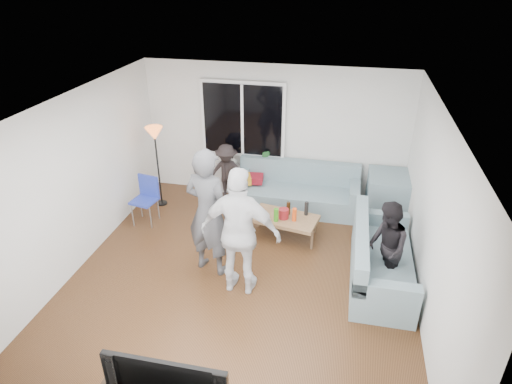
% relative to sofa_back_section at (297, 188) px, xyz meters
% --- Properties ---
extents(floor, '(5.00, 5.50, 0.04)m').
position_rel_sofa_back_section_xyz_m(floor, '(-0.53, -2.27, -0.45)').
color(floor, '#56351C').
rests_on(floor, ground).
extents(ceiling, '(5.00, 5.50, 0.04)m').
position_rel_sofa_back_section_xyz_m(ceiling, '(-0.53, -2.27, 2.20)').
color(ceiling, white).
rests_on(ceiling, ground).
extents(wall_back, '(5.00, 0.04, 2.60)m').
position_rel_sofa_back_section_xyz_m(wall_back, '(-0.53, 0.50, 0.88)').
color(wall_back, silver).
rests_on(wall_back, ground).
extents(wall_front, '(5.00, 0.04, 2.60)m').
position_rel_sofa_back_section_xyz_m(wall_front, '(-0.53, -5.04, 0.88)').
color(wall_front, silver).
rests_on(wall_front, ground).
extents(wall_left, '(0.04, 5.50, 2.60)m').
position_rel_sofa_back_section_xyz_m(wall_left, '(-3.05, -2.27, 0.88)').
color(wall_left, silver).
rests_on(wall_left, ground).
extents(wall_right, '(0.04, 5.50, 2.60)m').
position_rel_sofa_back_section_xyz_m(wall_right, '(1.99, -2.27, 0.88)').
color(wall_right, silver).
rests_on(wall_right, ground).
extents(window_frame, '(1.62, 0.06, 1.47)m').
position_rel_sofa_back_section_xyz_m(window_frame, '(-1.13, 0.42, 1.12)').
color(window_frame, white).
rests_on(window_frame, wall_back).
extents(window_glass, '(1.50, 0.02, 1.35)m').
position_rel_sofa_back_section_xyz_m(window_glass, '(-1.13, 0.38, 1.12)').
color(window_glass, black).
rests_on(window_glass, window_frame).
extents(window_mullion, '(0.05, 0.03, 1.35)m').
position_rel_sofa_back_section_xyz_m(window_mullion, '(-1.13, 0.37, 1.12)').
color(window_mullion, white).
rests_on(window_mullion, window_frame).
extents(radiator, '(1.30, 0.12, 0.62)m').
position_rel_sofa_back_section_xyz_m(radiator, '(-1.13, 0.38, -0.11)').
color(radiator, silver).
rests_on(radiator, floor).
extents(potted_plant, '(0.21, 0.18, 0.38)m').
position_rel_sofa_back_section_xyz_m(potted_plant, '(-0.69, 0.35, 0.38)').
color(potted_plant, '#27622B').
rests_on(potted_plant, radiator).
extents(vase, '(0.22, 0.22, 0.19)m').
position_rel_sofa_back_section_xyz_m(vase, '(-1.34, 0.35, 0.29)').
color(vase, white).
rests_on(vase, radiator).
extents(sofa_back_section, '(2.30, 0.85, 0.85)m').
position_rel_sofa_back_section_xyz_m(sofa_back_section, '(0.00, 0.00, 0.00)').
color(sofa_back_section, gray).
rests_on(sofa_back_section, floor).
extents(sofa_right_section, '(2.00, 0.85, 0.85)m').
position_rel_sofa_back_section_xyz_m(sofa_right_section, '(1.49, -1.86, 0.00)').
color(sofa_right_section, gray).
rests_on(sofa_right_section, floor).
extents(sofa_corner, '(0.85, 0.85, 0.85)m').
position_rel_sofa_back_section_xyz_m(sofa_corner, '(1.71, 0.00, 0.00)').
color(sofa_corner, gray).
rests_on(sofa_corner, floor).
extents(cushion_yellow, '(0.46, 0.43, 0.14)m').
position_rel_sofa_back_section_xyz_m(cushion_yellow, '(-1.08, -0.02, 0.09)').
color(cushion_yellow, orange).
rests_on(cushion_yellow, sofa_back_section).
extents(cushion_red, '(0.39, 0.34, 0.13)m').
position_rel_sofa_back_section_xyz_m(cushion_red, '(-0.85, 0.06, 0.09)').
color(cushion_red, maroon).
rests_on(cushion_red, sofa_back_section).
extents(coffee_table, '(1.19, 0.80, 0.40)m').
position_rel_sofa_back_section_xyz_m(coffee_table, '(-0.07, -1.05, -0.22)').
color(coffee_table, olive).
rests_on(coffee_table, floor).
extents(pitcher, '(0.17, 0.17, 0.17)m').
position_rel_sofa_back_section_xyz_m(pitcher, '(-0.08, -1.09, 0.06)').
color(pitcher, maroon).
rests_on(pitcher, coffee_table).
extents(side_chair, '(0.47, 0.47, 0.86)m').
position_rel_sofa_back_section_xyz_m(side_chair, '(-2.58, -1.09, 0.01)').
color(side_chair, '#2536A4').
rests_on(side_chair, floor).
extents(floor_lamp, '(0.32, 0.32, 1.56)m').
position_rel_sofa_back_section_xyz_m(floor_lamp, '(-2.58, -0.39, 0.36)').
color(floor_lamp, orange).
rests_on(floor_lamp, floor).
extents(player_left, '(0.82, 0.65, 1.98)m').
position_rel_sofa_back_section_xyz_m(player_left, '(-1.03, -2.14, 0.56)').
color(player_left, '#434448').
rests_on(player_left, floor).
extents(player_right, '(1.13, 0.51, 1.90)m').
position_rel_sofa_back_section_xyz_m(player_right, '(-0.46, -2.50, 0.52)').
color(player_right, silver).
rests_on(player_right, floor).
extents(spectator_right, '(0.63, 0.75, 1.37)m').
position_rel_sofa_back_section_xyz_m(spectator_right, '(1.49, -2.06, 0.26)').
color(spectator_right, black).
rests_on(spectator_right, floor).
extents(spectator_back, '(0.77, 0.47, 1.17)m').
position_rel_sofa_back_section_xyz_m(spectator_back, '(-1.36, 0.03, 0.16)').
color(spectator_back, black).
rests_on(spectator_back, floor).
extents(television, '(1.17, 0.15, 0.67)m').
position_rel_sofa_back_section_xyz_m(television, '(-0.57, -4.77, 0.35)').
color(television, black).
rests_on(television, tv_console).
extents(bottle_e, '(0.07, 0.07, 0.24)m').
position_rel_sofa_back_section_xyz_m(bottle_e, '(0.27, -0.90, 0.09)').
color(bottle_e, black).
rests_on(bottle_e, coffee_table).
extents(bottle_b, '(0.08, 0.08, 0.23)m').
position_rel_sofa_back_section_xyz_m(bottle_b, '(-0.19, -1.21, 0.09)').
color(bottle_b, '#389A1C').
rests_on(bottle_b, coffee_table).
extents(bottle_c, '(0.07, 0.07, 0.23)m').
position_rel_sofa_back_section_xyz_m(bottle_c, '(-0.02, -0.94, 0.09)').
color(bottle_c, black).
rests_on(bottle_c, coffee_table).
extents(bottle_d, '(0.07, 0.07, 0.23)m').
position_rel_sofa_back_section_xyz_m(bottle_d, '(0.10, -1.13, 0.09)').
color(bottle_d, '#F74F15').
rests_on(bottle_d, coffee_table).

